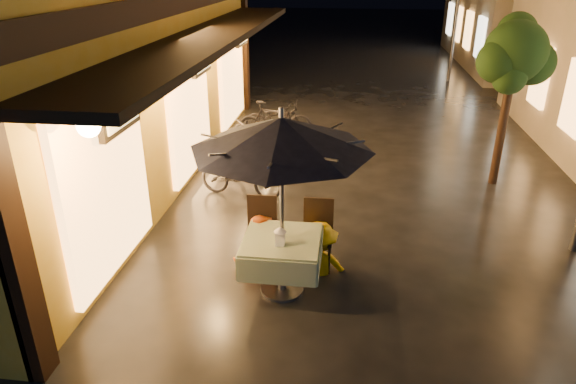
# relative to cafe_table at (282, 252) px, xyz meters

# --- Properties ---
(ground) EXTENTS (90.00, 90.00, 0.00)m
(ground) POSITION_rel_cafe_table_xyz_m (1.19, -0.42, -0.59)
(ground) COLOR black
(ground) RESTS_ON ground
(street_tree) EXTENTS (1.43, 1.20, 3.15)m
(street_tree) POSITION_rel_cafe_table_xyz_m (3.60, 4.09, 1.83)
(street_tree) COLOR black
(street_tree) RESTS_ON ground
(cafe_table) EXTENTS (0.99, 0.99, 0.78)m
(cafe_table) POSITION_rel_cafe_table_xyz_m (0.00, 0.00, 0.00)
(cafe_table) COLOR #59595E
(cafe_table) RESTS_ON ground
(patio_umbrella) EXTENTS (2.17, 2.17, 2.46)m
(patio_umbrella) POSITION_rel_cafe_table_xyz_m (0.00, -0.00, 1.56)
(patio_umbrella) COLOR #59595E
(patio_umbrella) RESTS_ON ground
(cafe_chair_left) EXTENTS (0.42, 0.42, 0.97)m
(cafe_chair_left) POSITION_rel_cafe_table_xyz_m (-0.40, 0.74, -0.05)
(cafe_chair_left) COLOR black
(cafe_chair_left) RESTS_ON ground
(cafe_chair_right) EXTENTS (0.42, 0.42, 0.97)m
(cafe_chair_right) POSITION_rel_cafe_table_xyz_m (0.40, 0.74, -0.05)
(cafe_chair_right) COLOR black
(cafe_chair_right) RESTS_ON ground
(table_lantern) EXTENTS (0.16, 0.16, 0.25)m
(table_lantern) POSITION_rel_cafe_table_xyz_m (0.00, -0.16, 0.33)
(table_lantern) COLOR white
(table_lantern) RESTS_ON cafe_table
(person_orange) EXTENTS (0.78, 0.61, 1.58)m
(person_orange) POSITION_rel_cafe_table_xyz_m (-0.40, 0.51, 0.20)
(person_orange) COLOR orange
(person_orange) RESTS_ON ground
(person_yellow) EXTENTS (1.03, 0.76, 1.42)m
(person_yellow) POSITION_rel_cafe_table_xyz_m (0.43, 0.55, 0.12)
(person_yellow) COLOR #F8B400
(person_yellow) RESTS_ON ground
(bicycle_0) EXTENTS (1.64, 0.82, 0.83)m
(bicycle_0) POSITION_rel_cafe_table_xyz_m (-1.15, 2.87, -0.17)
(bicycle_0) COLOR black
(bicycle_0) RESTS_ON ground
(bicycle_1) EXTENTS (1.87, 0.58, 1.11)m
(bicycle_1) POSITION_rel_cafe_table_xyz_m (-1.00, 3.67, -0.03)
(bicycle_1) COLOR black
(bicycle_1) RESTS_ON ground
(bicycle_2) EXTENTS (1.92, 0.68, 1.01)m
(bicycle_2) POSITION_rel_cafe_table_xyz_m (-1.01, 4.88, -0.08)
(bicycle_2) COLOR black
(bicycle_2) RESTS_ON ground
(bicycle_3) EXTENTS (1.82, 0.98, 1.05)m
(bicycle_3) POSITION_rel_cafe_table_xyz_m (-1.01, 5.68, -0.06)
(bicycle_3) COLOR black
(bicycle_3) RESTS_ON ground
(bicycle_4) EXTENTS (1.66, 0.59, 0.87)m
(bicycle_4) POSITION_rel_cafe_table_xyz_m (-0.99, 6.48, -0.15)
(bicycle_4) COLOR black
(bicycle_4) RESTS_ON ground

